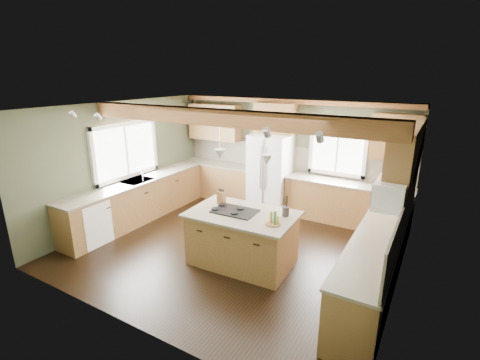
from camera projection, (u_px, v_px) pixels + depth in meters
The scene contains 37 objects.
floor at pixel (234, 247), 6.56m from camera, with size 5.60×5.60×0.00m, color black.
ceiling at pixel (234, 107), 5.80m from camera, with size 5.60×5.60×0.00m, color silver.
wall_back at pixel (289, 154), 8.24m from camera, with size 5.60×5.60×0.00m, color #454B35.
wall_left at pixel (124, 162), 7.53m from camera, with size 5.00×5.00×0.00m, color #454B35.
wall_right at pixel (406, 212), 4.83m from camera, with size 5.00×5.00×0.00m, color #454B35.
ceiling_beam at pixel (221, 118), 5.50m from camera, with size 5.55×0.26×0.26m, color brown.
soffit_trim at pixel (289, 101), 7.79m from camera, with size 5.55×0.20×0.10m, color brown.
backsplash_back at pixel (288, 158), 8.25m from camera, with size 5.58×0.03×0.58m, color brown.
backsplash_right at pixel (404, 216), 4.90m from camera, with size 0.03×3.70×0.58m, color brown.
base_cab_back_left at pixel (220, 181), 9.11m from camera, with size 2.02×0.60×0.88m, color brown.
counter_back_left at pixel (219, 164), 8.98m from camera, with size 2.06×0.64×0.04m, color brown.
base_cab_back_right at pixel (346, 204), 7.53m from camera, with size 2.62×0.60×0.88m, color brown.
counter_back_right at pixel (348, 183), 7.39m from camera, with size 2.66×0.64×0.04m, color brown.
base_cab_left at pixel (139, 201), 7.68m from camera, with size 0.60×3.70×0.88m, color brown.
counter_left at pixel (137, 181), 7.55m from camera, with size 0.64×3.74×0.04m, color brown.
base_cab_right at pixel (377, 259), 5.26m from camera, with size 0.60×3.70×0.88m, color brown.
counter_right at pixel (380, 232), 5.13m from camera, with size 0.64×3.74×0.04m, color brown.
upper_cab_back_left at pixel (215, 122), 8.87m from camera, with size 1.40×0.35×0.90m, color brown.
upper_cab_over_fridge at pixel (275, 118), 7.99m from camera, with size 0.96×0.35×0.70m, color brown.
upper_cab_right at pixel (406, 153), 5.46m from camera, with size 0.35×2.20×0.90m, color brown.
upper_cab_back_corner at pixel (396, 137), 6.79m from camera, with size 0.90×0.35×0.90m, color brown.
window_left at pixel (125, 150), 7.49m from camera, with size 0.04×1.60×1.05m, color white.
window_back at pixel (338, 149), 7.59m from camera, with size 1.10×0.04×1.00m, color white.
sink at pixel (137, 181), 7.54m from camera, with size 0.50×0.65×0.03m, color #262628.
faucet at pixel (143, 176), 7.41m from camera, with size 0.02×0.02×0.28m, color #B2B2B7.
dishwasher at pixel (89, 222), 6.61m from camera, with size 0.60×0.60×0.84m, color white.
oven at pixel (357, 308), 4.20m from camera, with size 0.60×0.72×0.84m, color white.
microwave at pixel (391, 193), 4.82m from camera, with size 0.40×0.70×0.38m, color white.
pendant_left at pixel (220, 154), 5.67m from camera, with size 0.18×0.18×0.16m, color #B2B2B7.
pendant_right at pixel (267, 160), 5.30m from camera, with size 0.18×0.18×0.16m, color #B2B2B7.
refrigerator at pixel (270, 173), 8.19m from camera, with size 0.90×0.74×1.80m, color silver.
island at pixel (242, 239), 5.91m from camera, with size 1.67×1.02×0.88m, color brown.
island_top at pixel (242, 214), 5.77m from camera, with size 1.78×1.13×0.04m, color brown.
cooktop at pixel (235, 211), 5.83m from camera, with size 0.72×0.48×0.02m, color black.
knife_block at pixel (221, 198), 6.16m from camera, with size 0.13×0.10×0.22m, color brown.
utensil_crock at pixel (286, 211), 5.63m from camera, with size 0.12×0.12×0.16m, color #3A342E.
bottle_tray at pixel (273, 218), 5.31m from camera, with size 0.24×0.24×0.22m, color brown, non-canonical shape.
Camera 1 is at (3.07, -5.04, 3.14)m, focal length 26.00 mm.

